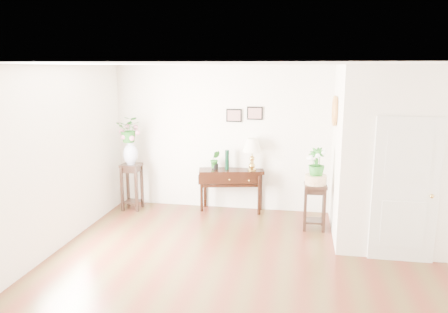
% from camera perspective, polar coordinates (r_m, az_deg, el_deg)
% --- Properties ---
extents(floor, '(6.00, 5.50, 0.02)m').
position_cam_1_polar(floor, '(6.19, 3.39, -14.91)').
color(floor, '#4B381B').
rests_on(floor, ground).
extents(ceiling, '(6.00, 5.50, 0.02)m').
position_cam_1_polar(ceiling, '(5.54, 3.74, 11.97)').
color(ceiling, white).
rests_on(ceiling, ground).
extents(wall_back, '(6.00, 0.02, 2.80)m').
position_cam_1_polar(wall_back, '(8.39, 5.72, 2.23)').
color(wall_back, silver).
rests_on(wall_back, ground).
extents(wall_front, '(6.00, 0.02, 2.80)m').
position_cam_1_polar(wall_front, '(3.14, -2.42, -14.21)').
color(wall_front, silver).
rests_on(wall_front, ground).
extents(wall_left, '(0.02, 5.50, 2.80)m').
position_cam_1_polar(wall_left, '(6.73, -22.73, -0.98)').
color(wall_left, silver).
rests_on(wall_left, ground).
extents(partition, '(1.80, 1.95, 2.80)m').
position_cam_1_polar(partition, '(7.55, 21.21, 0.44)').
color(partition, silver).
rests_on(partition, floor).
extents(door, '(0.90, 0.05, 2.10)m').
position_cam_1_polar(door, '(6.68, 22.58, -4.16)').
color(door, silver).
rests_on(door, floor).
extents(art_print_left, '(0.30, 0.02, 0.25)m').
position_cam_1_polar(art_print_left, '(8.38, 1.32, 5.38)').
color(art_print_left, black).
rests_on(art_print_left, wall_back).
extents(art_print_right, '(0.30, 0.02, 0.25)m').
position_cam_1_polar(art_print_right, '(8.33, 4.05, 5.66)').
color(art_print_right, black).
rests_on(art_print_right, wall_back).
extents(wall_ornament, '(0.07, 0.51, 0.51)m').
position_cam_1_polar(wall_ornament, '(7.46, 14.27, 5.79)').
color(wall_ornament, '#CE7E37').
rests_on(wall_ornament, partition).
extents(console_table, '(1.30, 0.66, 0.82)m').
position_cam_1_polar(console_table, '(8.50, 0.95, -4.41)').
color(console_table, black).
rests_on(console_table, floor).
extents(table_lamp, '(0.47, 0.47, 0.63)m').
position_cam_1_polar(table_lamp, '(8.27, 3.69, 0.54)').
color(table_lamp, '#B49545').
rests_on(table_lamp, console_table).
extents(green_vase, '(0.08, 0.08, 0.38)m').
position_cam_1_polar(green_vase, '(8.37, 0.40, -0.55)').
color(green_vase, black).
rests_on(green_vase, console_table).
extents(potted_plant, '(0.22, 0.20, 0.34)m').
position_cam_1_polar(potted_plant, '(8.41, -1.17, -0.49)').
color(potted_plant, '#21661D').
rests_on(potted_plant, console_table).
extents(plant_stand_a, '(0.37, 0.37, 0.91)m').
position_cam_1_polar(plant_stand_a, '(8.77, -11.92, -3.87)').
color(plant_stand_a, black).
rests_on(plant_stand_a, floor).
extents(porcelain_vase, '(0.35, 0.35, 0.48)m').
position_cam_1_polar(porcelain_vase, '(8.62, -12.11, 0.50)').
color(porcelain_vase, silver).
rests_on(porcelain_vase, plant_stand_a).
extents(lily_arrangement, '(0.49, 0.43, 0.51)m').
position_cam_1_polar(lily_arrangement, '(8.55, -12.23, 3.32)').
color(lily_arrangement, '#21661D').
rests_on(lily_arrangement, porcelain_vase).
extents(plant_stand_b, '(0.39, 0.39, 0.80)m').
position_cam_1_polar(plant_stand_b, '(7.74, 11.74, -6.41)').
color(plant_stand_b, black).
rests_on(plant_stand_b, floor).
extents(ceramic_bowl, '(0.42, 0.42, 0.16)m').
position_cam_1_polar(ceramic_bowl, '(7.60, 11.89, -2.97)').
color(ceramic_bowl, beige).
rests_on(ceramic_bowl, plant_stand_b).
extents(narcissus, '(0.35, 0.35, 0.51)m').
position_cam_1_polar(narcissus, '(7.54, 11.99, -0.81)').
color(narcissus, '#21661D').
rests_on(narcissus, ceramic_bowl).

